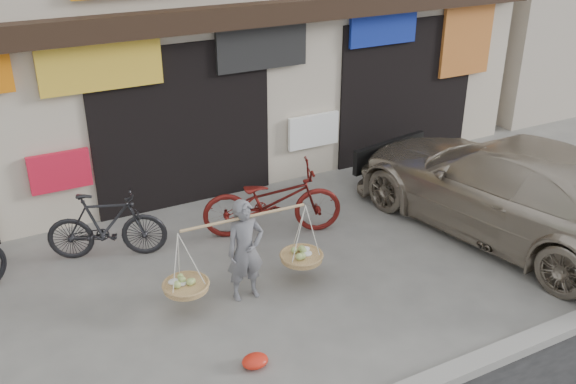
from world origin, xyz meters
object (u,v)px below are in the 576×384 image
bike_1 (107,225)px  bike_2 (272,201)px  street_vendor (245,255)px  suv (509,188)px

bike_1 → bike_2: bike_2 is taller
street_vendor → bike_2: 1.74m
suv → bike_2: bearing=-37.5°
bike_1 → suv: suv is taller
street_vendor → bike_1: (-1.33, 1.85, -0.12)m
street_vendor → bike_2: street_vendor is taller
suv → bike_1: bearing=-31.1°
street_vendor → bike_2: bearing=54.3°
street_vendor → suv: suv is taller
bike_1 → bike_2: bearing=-80.5°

